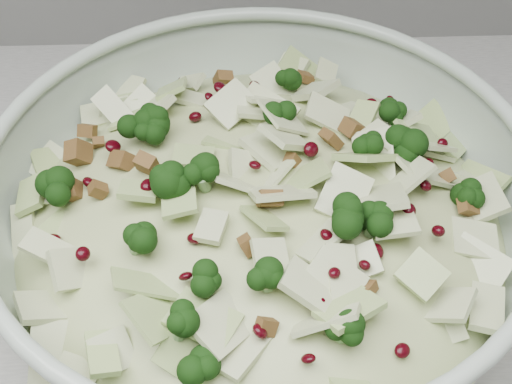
% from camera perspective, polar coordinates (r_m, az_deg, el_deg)
% --- Properties ---
extents(mixing_bowl, '(0.43, 0.43, 0.16)m').
position_cam_1_polar(mixing_bowl, '(0.53, 0.32, -3.38)').
color(mixing_bowl, '#A1B1A2').
rests_on(mixing_bowl, counter).
extents(salad, '(0.48, 0.48, 0.16)m').
position_cam_1_polar(salad, '(0.51, 0.33, -1.53)').
color(salad, '#BAC989').
rests_on(salad, mixing_bowl).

